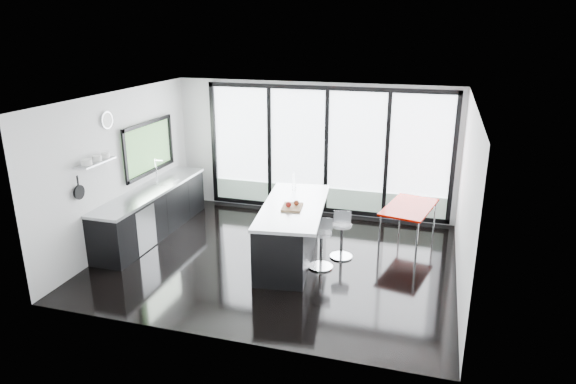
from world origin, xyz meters
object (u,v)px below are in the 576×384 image
(island, at_px, (289,231))
(bar_stool_far, at_px, (342,241))
(bar_stool_near, at_px, (321,250))
(red_table, at_px, (408,224))

(island, xyz_separation_m, bar_stool_far, (0.88, 0.28, -0.19))
(bar_stool_near, height_order, bar_stool_far, bar_stool_near)
(bar_stool_near, relative_size, red_table, 0.48)
(bar_stool_far, bearing_deg, red_table, 32.57)
(bar_stool_near, bearing_deg, island, 159.90)
(island, xyz_separation_m, red_table, (1.95, 1.26, -0.14))
(island, height_order, bar_stool_far, island)
(island, height_order, red_table, island)
(bar_stool_far, bearing_deg, island, -172.76)
(island, relative_size, red_table, 1.87)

